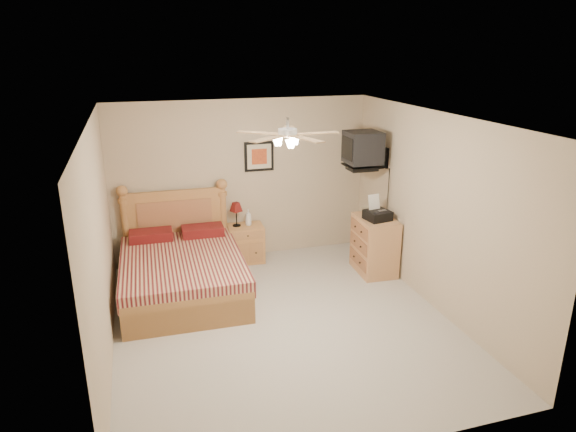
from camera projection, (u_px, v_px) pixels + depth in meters
The scene contains 17 objects.
floor at pixel (283, 322), 6.33m from camera, with size 4.50×4.50×0.00m, color #ACA69B.
ceiling at pixel (282, 119), 5.54m from camera, with size 4.00×4.50×0.04m, color white.
wall_back at pixel (242, 181), 7.98m from camera, with size 4.00×0.04×2.50m, color tan.
wall_front at pixel (365, 323), 3.89m from camera, with size 4.00×0.04×2.50m, color tan.
wall_left at pixel (100, 246), 5.39m from camera, with size 0.04×4.50×2.50m, color tan.
wall_right at pixel (434, 212), 6.48m from camera, with size 0.04×4.50×2.50m, color tan.
bed at pixel (181, 249), 6.84m from camera, with size 1.57×2.06×1.33m, color #B27939, non-canonical shape.
nightstand at pixel (246, 243), 8.05m from camera, with size 0.54×0.41×0.59m, color #B07B3E.
table_lamp at pixel (236, 214), 7.89m from camera, with size 0.21×0.21×0.38m, color maroon, non-canonical shape.
lotion_bottle at pixel (248, 217), 7.95m from camera, with size 0.10×0.10×0.25m, color white.
framed_picture at pixel (259, 156), 7.92m from camera, with size 0.46×0.04×0.46m, color black.
dresser at pixel (374, 245), 7.63m from camera, with size 0.50×0.72×0.85m, color #B97952.
fax_machine at pixel (378, 208), 7.37m from camera, with size 0.33×0.35×0.35m, color black, non-canonical shape.
magazine_lower at pixel (364, 212), 7.74m from camera, with size 0.22×0.30×0.03m, color #BDAE94.
magazine_upper at pixel (364, 210), 7.74m from camera, with size 0.22×0.30×0.02m, color tan.
wall_tv at pixel (372, 150), 7.45m from camera, with size 0.56×0.46×0.58m, color black, non-canonical shape.
ceiling_fan at pixel (288, 134), 5.40m from camera, with size 1.14×1.14×0.28m, color silver, non-canonical shape.
Camera 1 is at (-1.56, -5.37, 3.26)m, focal length 32.00 mm.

